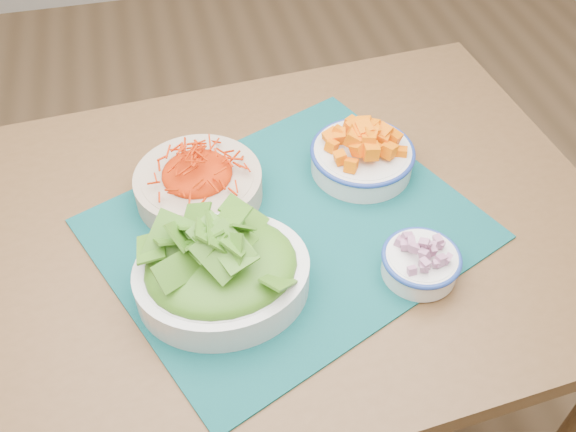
% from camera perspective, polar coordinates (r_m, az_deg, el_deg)
% --- Properties ---
extents(ground, '(4.00, 4.00, 0.00)m').
position_cam_1_polar(ground, '(1.91, 1.67, -8.47)').
color(ground, olive).
rests_on(ground, ground).
extents(table, '(1.32, 0.93, 0.75)m').
position_cam_1_polar(table, '(1.17, -3.42, -4.18)').
color(table, brown).
rests_on(table, ground).
extents(placemat, '(0.74, 0.69, 0.00)m').
position_cam_1_polar(placemat, '(1.10, -0.00, -1.14)').
color(placemat, '#063234').
rests_on(placemat, table).
extents(carrot_bowl, '(0.23, 0.23, 0.09)m').
position_cam_1_polar(carrot_bowl, '(1.13, -8.01, 3.25)').
color(carrot_bowl, '#C1AA8F').
rests_on(carrot_bowl, placemat).
extents(squash_bowl, '(0.23, 0.23, 0.09)m').
position_cam_1_polar(squash_bowl, '(1.18, 6.66, 5.76)').
color(squash_bowl, silver).
rests_on(squash_bowl, placemat).
extents(lettuce_bowl, '(0.27, 0.23, 0.12)m').
position_cam_1_polar(lettuce_bowl, '(0.97, -5.95, -4.51)').
color(lettuce_bowl, silver).
rests_on(lettuce_bowl, placemat).
extents(onion_bowl, '(0.13, 0.13, 0.07)m').
position_cam_1_polar(onion_bowl, '(1.03, 11.75, -3.81)').
color(onion_bowl, white).
rests_on(onion_bowl, placemat).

